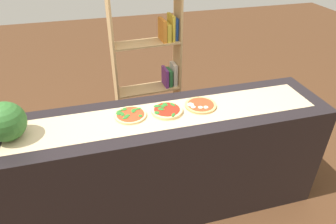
{
  "coord_description": "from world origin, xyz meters",
  "views": [
    {
      "loc": [
        -0.48,
        -1.75,
        2.13
      ],
      "look_at": [
        0.0,
        0.0,
        0.95
      ],
      "focal_mm": 32.41,
      "sensor_mm": 36.0,
      "label": 1
    }
  ],
  "objects_px": {
    "pizza_spinach_0": "(130,115)",
    "pizza_spinach_1": "(167,110)",
    "bookshelf": "(155,72)",
    "pizza_mozzarella_2": "(200,105)",
    "watermelon": "(5,122)"
  },
  "relations": [
    {
      "from": "pizza_spinach_0",
      "to": "pizza_spinach_1",
      "type": "bearing_deg",
      "value": -3.31
    },
    {
      "from": "pizza_spinach_1",
      "to": "bookshelf",
      "type": "distance_m",
      "value": 1.16
    },
    {
      "from": "bookshelf",
      "to": "pizza_spinach_0",
      "type": "bearing_deg",
      "value": -111.19
    },
    {
      "from": "pizza_mozzarella_2",
      "to": "bookshelf",
      "type": "height_order",
      "value": "bookshelf"
    },
    {
      "from": "watermelon",
      "to": "bookshelf",
      "type": "relative_size",
      "value": 0.16
    },
    {
      "from": "pizza_spinach_1",
      "to": "pizza_spinach_0",
      "type": "bearing_deg",
      "value": 176.69
    },
    {
      "from": "pizza_spinach_1",
      "to": "watermelon",
      "type": "relative_size",
      "value": 0.9
    },
    {
      "from": "pizza_mozzarella_2",
      "to": "pizza_spinach_1",
      "type": "bearing_deg",
      "value": -177.92
    },
    {
      "from": "pizza_spinach_1",
      "to": "pizza_mozzarella_2",
      "type": "xyz_separation_m",
      "value": [
        0.26,
        0.01,
        -0.0
      ]
    },
    {
      "from": "pizza_spinach_0",
      "to": "bookshelf",
      "type": "bearing_deg",
      "value": 68.81
    },
    {
      "from": "pizza_spinach_0",
      "to": "bookshelf",
      "type": "relative_size",
      "value": 0.14
    },
    {
      "from": "pizza_spinach_0",
      "to": "watermelon",
      "type": "xyz_separation_m",
      "value": [
        -0.78,
        -0.05,
        0.11
      ]
    },
    {
      "from": "pizza_spinach_0",
      "to": "watermelon",
      "type": "relative_size",
      "value": 0.89
    },
    {
      "from": "pizza_mozzarella_2",
      "to": "watermelon",
      "type": "relative_size",
      "value": 0.93
    },
    {
      "from": "pizza_spinach_0",
      "to": "pizza_mozzarella_2",
      "type": "bearing_deg",
      "value": -0.62
    }
  ]
}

